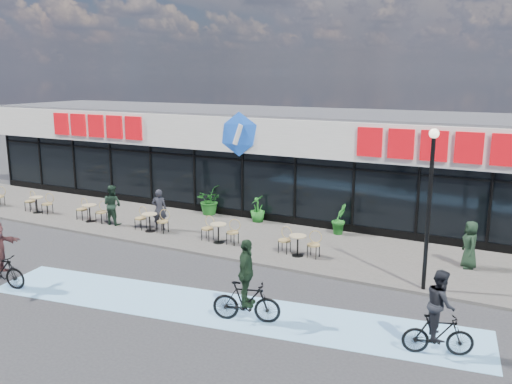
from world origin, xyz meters
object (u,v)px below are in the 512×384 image
at_px(potted_plant_right, 339,219).
at_px(potted_plant_left, 208,200).
at_px(cyclist_a, 246,289).
at_px(pedestrian_a, 470,245).
at_px(potted_plant_mid, 258,209).
at_px(cyclist_b, 439,319).
at_px(lamp_post, 430,195).
at_px(patron_left, 159,209).
at_px(patron_right, 112,205).

bearing_deg(potted_plant_right, potted_plant_left, 178.34).
xyz_separation_m(potted_plant_right, cyclist_a, (0.34, -8.33, 0.20)).
bearing_deg(pedestrian_a, potted_plant_left, -122.73).
relative_size(potted_plant_mid, cyclist_b, 0.56).
distance_m(potted_plant_mid, pedestrian_a, 8.90).
distance_m(cyclist_a, cyclist_b, 4.73).
distance_m(potted_plant_right, cyclist_a, 8.34).
relative_size(lamp_post, potted_plant_mid, 4.14).
height_order(potted_plant_mid, patron_left, patron_left).
distance_m(potted_plant_left, cyclist_b, 13.80).
bearing_deg(potted_plant_left, patron_left, -98.94).
bearing_deg(cyclist_a, potted_plant_left, 127.64).
height_order(potted_plant_left, cyclist_b, cyclist_b).
xyz_separation_m(potted_plant_mid, cyclist_a, (4.02, -8.43, 0.22)).
relative_size(patron_left, cyclist_b, 0.81).
distance_m(lamp_post, cyclist_a, 5.91).
relative_size(patron_right, pedestrian_a, 1.07).
bearing_deg(pedestrian_a, cyclist_b, -23.05).
bearing_deg(lamp_post, potted_plant_left, 156.84).
bearing_deg(cyclist_a, patron_left, 141.65).
relative_size(lamp_post, pedestrian_a, 3.01).
distance_m(lamp_post, pedestrian_a, 3.39).
bearing_deg(cyclist_a, patron_right, 150.39).
distance_m(potted_plant_right, pedestrian_a, 5.31).
bearing_deg(pedestrian_a, cyclist_a, -58.50).
xyz_separation_m(potted_plant_left, potted_plant_right, (6.22, -0.18, -0.06)).
xyz_separation_m(lamp_post, potted_plant_left, (-10.28, 4.40, -2.18)).
height_order(potted_plant_right, patron_right, patron_right).
height_order(patron_right, cyclist_a, cyclist_a).
relative_size(potted_plant_left, cyclist_a, 0.59).
bearing_deg(cyclist_b, patron_right, 161.30).
bearing_deg(potted_plant_mid, potted_plant_left, 178.34).
distance_m(potted_plant_left, patron_right, 4.22).
bearing_deg(potted_plant_right, cyclist_a, -87.65).
bearing_deg(lamp_post, potted_plant_mid, 150.82).
bearing_deg(cyclist_a, potted_plant_mid, 115.50).
bearing_deg(potted_plant_mid, patron_right, -148.54).
height_order(potted_plant_mid, cyclist_b, cyclist_b).
height_order(lamp_post, potted_plant_mid, lamp_post).
height_order(potted_plant_mid, cyclist_a, cyclist_a).
relative_size(patron_left, cyclist_a, 0.75).
distance_m(potted_plant_left, patron_left, 2.99).
height_order(patron_left, pedestrian_a, patron_left).
bearing_deg(patron_right, cyclist_b, 162.35).
relative_size(cyclist_a, cyclist_b, 1.09).
height_order(cyclist_a, cyclist_b, cyclist_a).
relative_size(potted_plant_left, potted_plant_right, 1.11).
distance_m(potted_plant_left, pedestrian_a, 11.40).
bearing_deg(patron_left, potted_plant_mid, -158.49).
bearing_deg(potted_plant_right, patron_right, -160.89).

